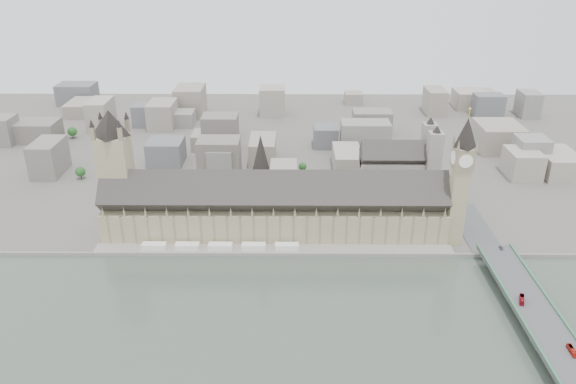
{
  "coord_description": "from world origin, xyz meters",
  "views": [
    {
      "loc": [
        13.57,
        -372.73,
        217.44
      ],
      "look_at": [
        10.53,
        44.77,
        25.24
      ],
      "focal_mm": 35.0,
      "sensor_mm": 36.0,
      "label": 1
    }
  ],
  "objects_px": {
    "westminster_abbey": "(400,169)",
    "red_bus_south": "(572,351)",
    "palace_of_westminster": "(274,208)",
    "victoria_tower": "(116,166)",
    "red_bus_north": "(522,299)",
    "elizabeth_tower": "(461,173)",
    "car_approach": "(501,248)",
    "westminster_bridge": "(531,312)"
  },
  "relations": [
    {
      "from": "elizabeth_tower",
      "to": "victoria_tower",
      "type": "xyz_separation_m",
      "value": [
        -260.0,
        18.0,
        -2.88
      ]
    },
    {
      "from": "victoria_tower",
      "to": "red_bus_north",
      "type": "distance_m",
      "value": 302.6
    },
    {
      "from": "elizabeth_tower",
      "to": "victoria_tower",
      "type": "distance_m",
      "value": 260.64
    },
    {
      "from": "palace_of_westminster",
      "to": "victoria_tower",
      "type": "xyz_separation_m",
      "value": [
        -122.0,
        6.3,
        32.5
      ]
    },
    {
      "from": "palace_of_westminster",
      "to": "red_bus_south",
      "type": "xyz_separation_m",
      "value": [
        166.42,
        -150.57,
        -11.06
      ]
    },
    {
      "from": "victoria_tower",
      "to": "westminster_abbey",
      "type": "xyz_separation_m",
      "value": [
        232.92,
        69.0,
        -30.12
      ]
    },
    {
      "from": "westminster_bridge",
      "to": "westminster_abbey",
      "type": "distance_m",
      "value": 190.56
    },
    {
      "from": "red_bus_north",
      "to": "car_approach",
      "type": "bearing_deg",
      "value": 101.8
    },
    {
      "from": "red_bus_north",
      "to": "elizabeth_tower",
      "type": "bearing_deg",
      "value": 121.22
    },
    {
      "from": "victoria_tower",
      "to": "car_approach",
      "type": "distance_m",
      "value": 294.57
    },
    {
      "from": "victoria_tower",
      "to": "red_bus_north",
      "type": "bearing_deg",
      "value": -21.58
    },
    {
      "from": "red_bus_south",
      "to": "victoria_tower",
      "type": "bearing_deg",
      "value": 152.97
    },
    {
      "from": "victoria_tower",
      "to": "car_approach",
      "type": "height_order",
      "value": "victoria_tower"
    },
    {
      "from": "red_bus_north",
      "to": "westminster_abbey",
      "type": "bearing_deg",
      "value": 124.15
    },
    {
      "from": "palace_of_westminster",
      "to": "red_bus_north",
      "type": "relative_size",
      "value": 24.62
    },
    {
      "from": "elizabeth_tower",
      "to": "red_bus_north",
      "type": "height_order",
      "value": "elizabeth_tower"
    },
    {
      "from": "palace_of_westminster",
      "to": "car_approach",
      "type": "bearing_deg",
      "value": -13.49
    },
    {
      "from": "westminster_abbey",
      "to": "red_bus_north",
      "type": "height_order",
      "value": "westminster_abbey"
    },
    {
      "from": "palace_of_westminster",
      "to": "westminster_bridge",
      "type": "bearing_deg",
      "value": -33.49
    },
    {
      "from": "elizabeth_tower",
      "to": "victoria_tower",
      "type": "relative_size",
      "value": 1.07
    },
    {
      "from": "red_bus_south",
      "to": "car_approach",
      "type": "relative_size",
      "value": 1.92
    },
    {
      "from": "westminster_bridge",
      "to": "red_bus_south",
      "type": "height_order",
      "value": "red_bus_south"
    },
    {
      "from": "victoria_tower",
      "to": "westminster_bridge",
      "type": "distance_m",
      "value": 309.91
    },
    {
      "from": "palace_of_westminster",
      "to": "red_bus_north",
      "type": "height_order",
      "value": "palace_of_westminster"
    },
    {
      "from": "palace_of_westminster",
      "to": "westminster_abbey",
      "type": "relative_size",
      "value": 3.9
    },
    {
      "from": "palace_of_westminster",
      "to": "red_bus_north",
      "type": "bearing_deg",
      "value": -33.57
    },
    {
      "from": "victoria_tower",
      "to": "elizabeth_tower",
      "type": "bearing_deg",
      "value": -3.96
    },
    {
      "from": "elizabeth_tower",
      "to": "victoria_tower",
      "type": "bearing_deg",
      "value": 176.04
    },
    {
      "from": "westminster_bridge",
      "to": "red_bus_south",
      "type": "distance_m",
      "value": 44.08
    },
    {
      "from": "elizabeth_tower",
      "to": "car_approach",
      "type": "bearing_deg",
      "value": -45.45
    },
    {
      "from": "westminster_abbey",
      "to": "red_bus_north",
      "type": "distance_m",
      "value": 185.33
    },
    {
      "from": "westminster_bridge",
      "to": "westminster_abbey",
      "type": "xyz_separation_m",
      "value": [
        -51.08,
        182.5,
        19.96
      ]
    },
    {
      "from": "victoria_tower",
      "to": "westminster_abbey",
      "type": "distance_m",
      "value": 244.79
    },
    {
      "from": "palace_of_westminster",
      "to": "westminster_bridge",
      "type": "distance_m",
      "value": 195.05
    },
    {
      "from": "car_approach",
      "to": "elizabeth_tower",
      "type": "bearing_deg",
      "value": 138.95
    },
    {
      "from": "westminster_bridge",
      "to": "red_bus_north",
      "type": "distance_m",
      "value": 9.26
    },
    {
      "from": "palace_of_westminster",
      "to": "car_approach",
      "type": "distance_m",
      "value": 170.67
    },
    {
      "from": "palace_of_westminster",
      "to": "red_bus_south",
      "type": "relative_size",
      "value": 26.54
    },
    {
      "from": "westminster_abbey",
      "to": "palace_of_westminster",
      "type": "bearing_deg",
      "value": -145.83
    },
    {
      "from": "westminster_abbey",
      "to": "red_bus_south",
      "type": "relative_size",
      "value": 6.81
    },
    {
      "from": "red_bus_south",
      "to": "red_bus_north",
      "type": "bearing_deg",
      "value": 103.53
    },
    {
      "from": "westminster_bridge",
      "to": "westminster_abbey",
      "type": "bearing_deg",
      "value": 105.64
    }
  ]
}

